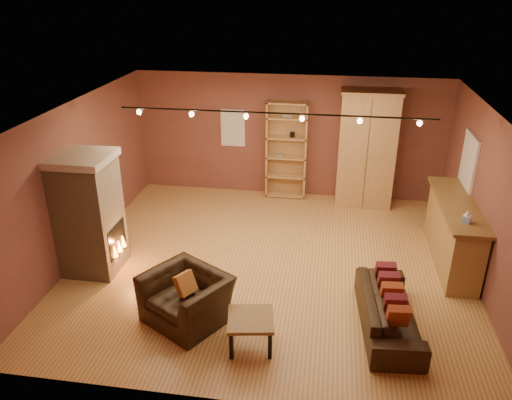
% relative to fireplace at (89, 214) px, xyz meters
% --- Properties ---
extents(floor, '(7.00, 7.00, 0.00)m').
position_rel_fireplace_xyz_m(floor, '(3.04, 0.60, -1.06)').
color(floor, '#AC783D').
rests_on(floor, ground).
extents(ceiling, '(7.00, 7.00, 0.00)m').
position_rel_fireplace_xyz_m(ceiling, '(3.04, 0.60, 1.74)').
color(ceiling, brown).
rests_on(ceiling, back_wall).
extents(back_wall, '(7.00, 0.02, 2.80)m').
position_rel_fireplace_xyz_m(back_wall, '(3.04, 3.85, 0.34)').
color(back_wall, brown).
rests_on(back_wall, floor).
extents(left_wall, '(0.02, 6.50, 2.80)m').
position_rel_fireplace_xyz_m(left_wall, '(-0.46, 0.60, 0.34)').
color(left_wall, brown).
rests_on(left_wall, floor).
extents(right_wall, '(0.02, 6.50, 2.80)m').
position_rel_fireplace_xyz_m(right_wall, '(6.54, 0.60, 0.34)').
color(right_wall, brown).
rests_on(right_wall, floor).
extents(fireplace, '(1.01, 0.98, 2.12)m').
position_rel_fireplace_xyz_m(fireplace, '(0.00, 0.00, 0.00)').
color(fireplace, tan).
rests_on(fireplace, floor).
extents(back_window, '(0.56, 0.04, 0.86)m').
position_rel_fireplace_xyz_m(back_window, '(1.74, 3.83, 0.49)').
color(back_window, white).
rests_on(back_window, back_wall).
extents(bookcase, '(0.92, 0.36, 2.24)m').
position_rel_fireplace_xyz_m(bookcase, '(3.01, 3.73, 0.08)').
color(bookcase, tan).
rests_on(bookcase, floor).
extents(armoire, '(1.27, 0.72, 2.59)m').
position_rel_fireplace_xyz_m(armoire, '(4.77, 3.52, 0.24)').
color(armoire, tan).
rests_on(armoire, floor).
extents(bar_counter, '(0.65, 2.45, 1.17)m').
position_rel_fireplace_xyz_m(bar_counter, '(6.24, 1.17, -0.47)').
color(bar_counter, tan).
rests_on(bar_counter, floor).
extents(tissue_box, '(0.15, 0.15, 0.21)m').
position_rel_fireplace_xyz_m(tissue_box, '(6.19, 0.40, 0.20)').
color(tissue_box, '#8CB6E1').
rests_on(tissue_box, bar_counter).
extents(right_window, '(0.05, 0.90, 1.00)m').
position_rel_fireplace_xyz_m(right_window, '(6.51, 2.00, 0.59)').
color(right_window, white).
rests_on(right_window, right_wall).
extents(loveseat, '(0.72, 1.99, 0.79)m').
position_rel_fireplace_xyz_m(loveseat, '(4.98, -0.91, -0.66)').
color(loveseat, black).
rests_on(loveseat, floor).
extents(armchair, '(1.38, 1.24, 1.01)m').
position_rel_fireplace_xyz_m(armchair, '(2.00, -1.17, -0.55)').
color(armchair, black).
rests_on(armchair, floor).
extents(coffee_table, '(0.72, 0.72, 0.47)m').
position_rel_fireplace_xyz_m(coffee_table, '(3.05, -1.62, -0.66)').
color(coffee_table, brown).
rests_on(coffee_table, floor).
extents(track_rail, '(5.20, 0.09, 0.13)m').
position_rel_fireplace_xyz_m(track_rail, '(3.04, 0.80, 1.63)').
color(track_rail, black).
rests_on(track_rail, ceiling).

